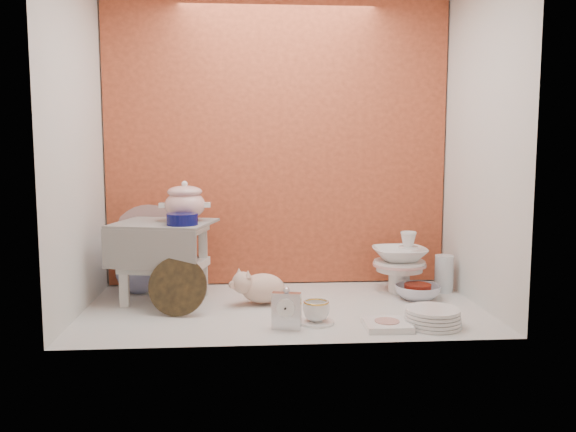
% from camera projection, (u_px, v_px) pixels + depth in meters
% --- Properties ---
extents(ground, '(1.80, 1.80, 0.00)m').
position_uv_depth(ground, '(284.00, 308.00, 2.66)').
color(ground, silver).
rests_on(ground, ground).
extents(niche_shell, '(1.86, 1.03, 1.53)m').
position_uv_depth(niche_shell, '(281.00, 104.00, 2.73)').
color(niche_shell, '#CA5732').
rests_on(niche_shell, ground).
extents(step_stool, '(0.51, 0.47, 0.38)m').
position_uv_depth(step_stool, '(165.00, 262.00, 2.76)').
color(step_stool, silver).
rests_on(step_stool, ground).
extents(soup_tureen, '(0.24, 0.24, 0.19)m').
position_uv_depth(soup_tureen, '(185.00, 201.00, 2.76)').
color(soup_tureen, white).
rests_on(soup_tureen, step_stool).
extents(cobalt_bowl, '(0.15, 0.15, 0.05)m').
position_uv_depth(cobalt_bowl, '(182.00, 219.00, 2.63)').
color(cobalt_bowl, '#0A0D4F').
rests_on(cobalt_bowl, step_stool).
extents(floral_platter, '(0.44, 0.18, 0.44)m').
position_uv_depth(floral_platter, '(149.00, 247.00, 3.01)').
color(floral_platter, silver).
rests_on(floral_platter, ground).
extents(blue_white_vase, '(0.28, 0.28, 0.26)m').
position_uv_depth(blue_white_vase, '(141.00, 266.00, 2.95)').
color(blue_white_vase, white).
rests_on(blue_white_vase, ground).
extents(lacquer_tray, '(0.27, 0.13, 0.25)m').
position_uv_depth(lacquer_tray, '(178.00, 286.00, 2.53)').
color(lacquer_tray, black).
rests_on(lacquer_tray, ground).
extents(mantel_clock, '(0.12, 0.07, 0.17)m').
position_uv_depth(mantel_clock, '(287.00, 309.00, 2.34)').
color(mantel_clock, silver).
rests_on(mantel_clock, ground).
extents(plush_pig, '(0.28, 0.21, 0.15)m').
position_uv_depth(plush_pig, '(263.00, 288.00, 2.71)').
color(plush_pig, beige).
rests_on(plush_pig, ground).
extents(teacup_saucer, '(0.17, 0.17, 0.01)m').
position_uv_depth(teacup_saucer, '(316.00, 322.00, 2.42)').
color(teacup_saucer, white).
rests_on(teacup_saucer, ground).
extents(gold_rim_teacup, '(0.13, 0.13, 0.09)m').
position_uv_depth(gold_rim_teacup, '(316.00, 311.00, 2.42)').
color(gold_rim_teacup, white).
rests_on(gold_rim_teacup, teacup_saucer).
extents(lattice_dish, '(0.19, 0.19, 0.03)m').
position_uv_depth(lattice_dish, '(387.00, 325.00, 2.36)').
color(lattice_dish, white).
rests_on(lattice_dish, ground).
extents(dinner_plate_stack, '(0.30, 0.30, 0.07)m').
position_uv_depth(dinner_plate_stack, '(433.00, 317.00, 2.38)').
color(dinner_plate_stack, white).
rests_on(dinner_plate_stack, ground).
extents(crystal_bowl, '(0.29, 0.29, 0.07)m').
position_uv_depth(crystal_bowl, '(418.00, 292.00, 2.81)').
color(crystal_bowl, silver).
rests_on(crystal_bowl, ground).
extents(clear_glass_vase, '(0.12, 0.12, 0.19)m').
position_uv_depth(clear_glass_vase, '(444.00, 274.00, 2.94)').
color(clear_glass_vase, silver).
rests_on(clear_glass_vase, ground).
extents(porcelain_tower, '(0.28, 0.28, 0.31)m').
position_uv_depth(porcelain_tower, '(399.00, 262.00, 2.94)').
color(porcelain_tower, white).
rests_on(porcelain_tower, ground).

